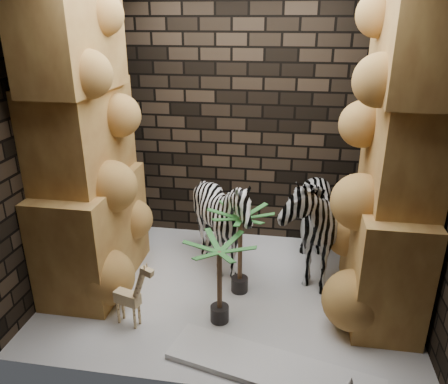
% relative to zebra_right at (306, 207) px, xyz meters
% --- Properties ---
extents(floor, '(3.50, 3.50, 0.00)m').
position_rel_zebra_right_xyz_m(floor, '(-0.72, -0.54, -0.73)').
color(floor, silver).
rests_on(floor, ground).
extents(wall_back, '(3.50, 0.00, 3.50)m').
position_rel_zebra_right_xyz_m(wall_back, '(-0.72, 0.71, 0.77)').
color(wall_back, black).
rests_on(wall_back, ground).
extents(wall_front, '(3.50, 0.00, 3.50)m').
position_rel_zebra_right_xyz_m(wall_front, '(-0.72, -1.79, 0.77)').
color(wall_front, black).
rests_on(wall_front, ground).
extents(wall_left, '(0.00, 3.00, 3.00)m').
position_rel_zebra_right_xyz_m(wall_left, '(-2.47, -0.54, 0.77)').
color(wall_left, black).
rests_on(wall_left, ground).
extents(wall_right, '(0.00, 3.00, 3.00)m').
position_rel_zebra_right_xyz_m(wall_right, '(1.03, -0.54, 0.77)').
color(wall_right, black).
rests_on(wall_right, ground).
extents(rock_pillar_left, '(0.68, 1.30, 3.00)m').
position_rel_zebra_right_xyz_m(rock_pillar_left, '(-2.12, -0.54, 0.77)').
color(rock_pillar_left, tan).
rests_on(rock_pillar_left, floor).
extents(rock_pillar_right, '(0.58, 1.25, 3.00)m').
position_rel_zebra_right_xyz_m(rock_pillar_right, '(0.70, -0.54, 0.77)').
color(rock_pillar_right, tan).
rests_on(rock_pillar_right, floor).
extents(zebra_right, '(0.78, 1.29, 1.47)m').
position_rel_zebra_right_xyz_m(zebra_right, '(0.00, 0.00, 0.00)').
color(zebra_right, white).
rests_on(zebra_right, floor).
extents(zebra_left, '(1.15, 1.33, 1.07)m').
position_rel_zebra_right_xyz_m(zebra_left, '(-0.85, -0.17, -0.20)').
color(zebra_left, white).
rests_on(zebra_left, floor).
extents(giraffe_toy, '(0.38, 0.22, 0.70)m').
position_rel_zebra_right_xyz_m(giraffe_toy, '(-1.53, -1.19, -0.39)').
color(giraffe_toy, '#E4C488').
rests_on(giraffe_toy, floor).
extents(palm_front, '(0.36, 0.36, 0.91)m').
position_rel_zebra_right_xyz_m(palm_front, '(-0.62, -0.53, -0.28)').
color(palm_front, '#115821').
rests_on(palm_front, floor).
extents(palm_back, '(0.36, 0.36, 0.82)m').
position_rel_zebra_right_xyz_m(palm_back, '(-0.74, -1.02, -0.33)').
color(palm_back, '#115821').
rests_on(palm_back, floor).
extents(surfboard, '(1.74, 0.79, 0.05)m').
position_rel_zebra_right_xyz_m(surfboard, '(-0.22, -1.56, -0.71)').
color(surfboard, silver).
rests_on(surfboard, floor).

